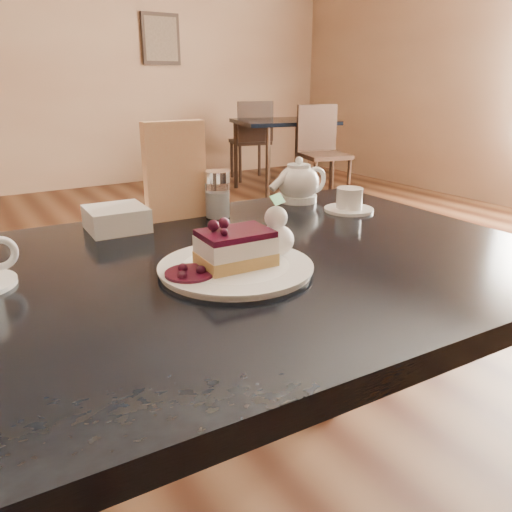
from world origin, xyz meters
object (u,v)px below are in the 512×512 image
dessert_plate (236,268)px  tea_set (308,187)px  main_table (224,302)px  bg_table_far_right (283,183)px  cheesecake_slice (236,248)px

dessert_plate → tea_set: (0.44, 0.35, 0.04)m
main_table → bg_table_far_right: size_ratio=0.74×
dessert_plate → cheesecake_slice: bearing=0.0°
cheesecake_slice → tea_set: (0.44, 0.35, 0.00)m
main_table → dessert_plate: size_ratio=4.86×
main_table → cheesecake_slice: (-0.00, -0.05, 0.13)m
main_table → dessert_plate: bearing=-90.0°
main_table → cheesecake_slice: bearing=-90.0°
cheesecake_slice → bg_table_far_right: bearing=56.0°
tea_set → bg_table_far_right: tea_set is taller
main_table → dessert_plate: 0.11m
main_table → cheesecake_slice: size_ratio=9.98×
dessert_plate → bg_table_far_right: dessert_plate is taller
main_table → tea_set: bearing=36.7°
cheesecake_slice → bg_table_far_right: cheesecake_slice is taller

